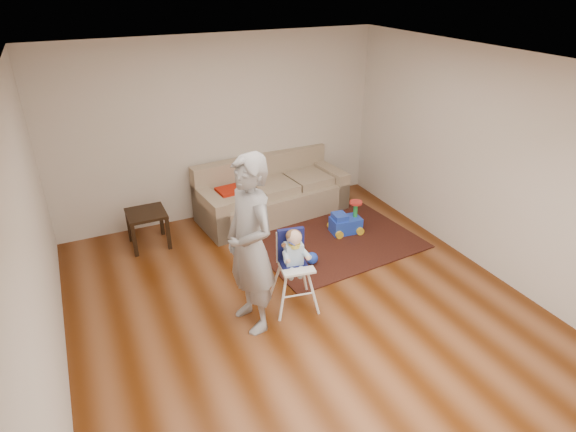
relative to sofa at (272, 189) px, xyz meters
name	(u,v)px	position (x,y,z in m)	size (l,w,h in m)	color
ground	(303,308)	(-0.63, -2.30, -0.44)	(5.50, 5.50, 0.00)	#4D2209
room_envelope	(283,138)	(-0.63, -1.77, 1.43)	(5.04, 5.52, 2.72)	beige
sofa	(272,189)	(0.00, 0.00, 0.00)	(2.37, 1.17, 0.88)	gray
side_table	(148,229)	(-1.93, -0.11, -0.19)	(0.51, 0.51, 0.51)	black
area_rug	(335,241)	(0.46, -1.15, -0.43)	(2.23, 1.67, 0.02)	black
ride_on_toy	(346,217)	(0.73, -0.99, -0.19)	(0.43, 0.31, 0.47)	blue
toy_ball	(312,258)	(-0.12, -1.54, -0.34)	(0.16, 0.16, 0.16)	blue
high_chair	(294,270)	(-0.70, -2.21, 0.03)	(0.53, 0.53, 0.99)	white
adult	(250,246)	(-1.24, -2.29, 0.53)	(0.71, 0.47, 1.95)	gray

